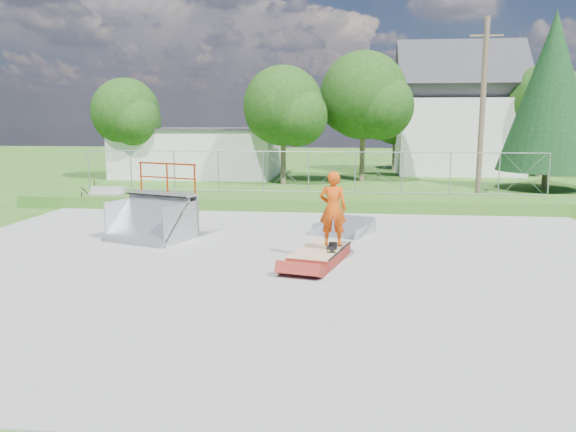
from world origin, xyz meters
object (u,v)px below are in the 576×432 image
Objects in this scene: grind_box at (320,255)px; skater at (333,211)px; flat_bank_ramp at (344,227)px; quarter_pipe at (149,203)px.

skater reaches higher than grind_box.
flat_bank_ramp is 0.86× the size of skater.
skater reaches higher than flat_bank_ramp.
quarter_pipe is at bearing 172.22° from grind_box.
grind_box is at bearing -1.10° from skater.
flat_bank_ramp reaches higher than grind_box.
quarter_pipe is (-5.32, 2.07, 0.98)m from grind_box.
grind_box is 1.29× the size of skater.
skater is at bearing 9.95° from grind_box.
quarter_pipe is at bearing -17.88° from skater.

